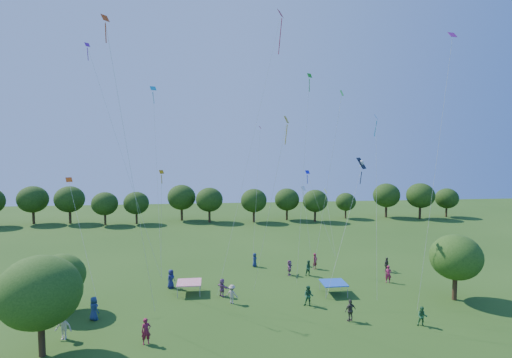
% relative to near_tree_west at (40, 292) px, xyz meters
% --- Properties ---
extents(near_tree_west, '(5.18, 5.18, 6.58)m').
position_rel_near_tree_west_xyz_m(near_tree_west, '(0.00, 0.00, 0.00)').
color(near_tree_west, '#422B19').
rests_on(near_tree_west, ground).
extents(near_tree_north, '(3.85, 3.85, 4.81)m').
position_rel_near_tree_west_xyz_m(near_tree_north, '(-1.25, 7.12, -1.16)').
color(near_tree_north, '#422B19').
rests_on(near_tree_north, ground).
extents(near_tree_east, '(4.41, 4.41, 5.83)m').
position_rel_near_tree_west_xyz_m(near_tree_east, '(32.32, 5.90, -0.40)').
color(near_tree_east, '#422B19').
rests_on(near_tree_east, ground).
extents(treeline, '(88.01, 8.77, 6.77)m').
position_rel_near_tree_west_xyz_m(treeline, '(12.74, 46.11, -0.14)').
color(treeline, '#422B19').
rests_on(treeline, ground).
extents(tent_red_stripe, '(2.20, 2.20, 1.10)m').
position_rel_near_tree_west_xyz_m(tent_red_stripe, '(8.89, 10.14, -3.20)').
color(tent_red_stripe, red).
rests_on(tent_red_stripe, ground).
extents(tent_blue, '(2.20, 2.20, 1.10)m').
position_rel_near_tree_west_xyz_m(tent_blue, '(22.10, 8.50, -3.20)').
color(tent_blue, '#1B4BB4').
rests_on(tent_blue, ground).
extents(crowd_person_0, '(0.63, 0.86, 1.57)m').
position_rel_near_tree_west_xyz_m(crowd_person_0, '(15.82, 17.76, -3.45)').
color(crowd_person_0, navy).
rests_on(crowd_person_0, ground).
extents(crowd_person_1, '(0.78, 0.63, 1.81)m').
position_rel_near_tree_west_xyz_m(crowd_person_1, '(6.44, 0.84, -3.33)').
color(crowd_person_1, maroon).
rests_on(crowd_person_1, ground).
extents(crowd_person_2, '(0.98, 0.78, 1.75)m').
position_rel_near_tree_west_xyz_m(crowd_person_2, '(19.11, 6.02, -3.36)').
color(crowd_person_2, '#255834').
rests_on(crowd_person_2, ground).
extents(crowd_person_3, '(1.17, 0.96, 1.65)m').
position_rel_near_tree_west_xyz_m(crowd_person_3, '(12.68, 7.34, -3.41)').
color(crowd_person_3, '#B09D8D').
rests_on(crowd_person_3, ground).
extents(crowd_person_4, '(1.10, 0.78, 1.72)m').
position_rel_near_tree_west_xyz_m(crowd_person_4, '(21.61, 2.74, -3.37)').
color(crowd_person_4, '#463F38').
rests_on(crowd_person_4, ground).
extents(crowd_person_5, '(0.97, 1.59, 1.60)m').
position_rel_near_tree_west_xyz_m(crowd_person_5, '(19.15, 14.32, -3.43)').
color(crowd_person_5, '#8A5178').
rests_on(crowd_person_5, ground).
extents(crowd_person_6, '(1.01, 0.96, 1.84)m').
position_rel_near_tree_west_xyz_m(crowd_person_6, '(1.77, 5.25, -3.31)').
color(crowd_person_6, navy).
rests_on(crowd_person_6, ground).
extents(crowd_person_7, '(0.75, 0.63, 1.70)m').
position_rel_near_tree_west_xyz_m(crowd_person_7, '(28.49, 10.89, -3.38)').
color(crowd_person_7, '#951B44').
rests_on(crowd_person_7, ground).
extents(crowd_person_8, '(0.85, 0.51, 1.65)m').
position_rel_near_tree_west_xyz_m(crowd_person_8, '(21.13, 13.85, -3.41)').
color(crowd_person_8, '#214F30').
rests_on(crowd_person_8, ground).
extents(crowd_person_9, '(1.25, 0.68, 1.83)m').
position_rel_near_tree_west_xyz_m(crowd_person_9, '(0.56, 2.20, -3.32)').
color(crowd_person_9, beige).
rests_on(crowd_person_9, ground).
extents(crowd_person_10, '(0.98, 0.94, 1.60)m').
position_rel_near_tree_west_xyz_m(crowd_person_10, '(29.84, 14.22, -3.44)').
color(crowd_person_10, '#413B34').
rests_on(crowd_person_10, ground).
extents(crowd_person_11, '(1.38, 1.56, 1.65)m').
position_rel_near_tree_west_xyz_m(crowd_person_11, '(11.89, 9.06, -3.41)').
color(crowd_person_11, '#8A5080').
rests_on(crowd_person_11, ground).
extents(crowd_person_12, '(0.94, 1.00, 1.81)m').
position_rel_near_tree_west_xyz_m(crowd_person_12, '(7.07, 11.80, -3.33)').
color(crowd_person_12, navy).
rests_on(crowd_person_12, ground).
extents(crowd_person_13, '(0.77, 0.75, 1.76)m').
position_rel_near_tree_west_xyz_m(crowd_person_13, '(22.42, 16.14, -3.35)').
color(crowd_person_13, maroon).
rests_on(crowd_person_13, ground).
extents(crowd_person_14, '(0.84, 0.69, 1.51)m').
position_rel_near_tree_west_xyz_m(crowd_person_14, '(26.68, 1.25, -3.48)').
color(crowd_person_14, '#2A6233').
rests_on(crowd_person_14, ground).
extents(pirate_kite, '(5.03, 4.95, 11.23)m').
position_rel_near_tree_west_xyz_m(pirate_kite, '(24.74, 9.14, 7.61)').
color(pirate_kite, black).
extents(red_high_kite, '(6.03, 3.42, 24.10)m').
position_rel_near_tree_west_xyz_m(red_high_kite, '(16.06, 8.36, 16.19)').
color(red_high_kite, red).
extents(small_kite_0, '(4.14, 6.20, 9.53)m').
position_rel_near_tree_west_xyz_m(small_kite_0, '(-0.74, 9.36, 4.47)').
color(small_kite_0, '#E54D0D').
extents(small_kite_1, '(2.48, 3.45, 20.36)m').
position_rel_near_tree_west_xyz_m(small_kite_1, '(5.09, 0.81, 11.94)').
color(small_kite_1, '#D6410B').
extents(small_kite_2, '(1.91, 5.79, 14.34)m').
position_rel_near_tree_west_xyz_m(small_kite_2, '(15.85, 2.21, 8.22)').
color(small_kite_2, gold).
extents(small_kite_3, '(1.49, 1.11, 18.78)m').
position_rel_near_tree_west_xyz_m(small_kite_3, '(19.48, 8.92, 10.67)').
color(small_kite_3, '#25971B').
extents(small_kite_4, '(0.89, 2.81, 14.93)m').
position_rel_near_tree_west_xyz_m(small_kite_4, '(24.59, 5.48, 8.48)').
color(small_kite_4, '#158FD3').
extents(small_kite_5, '(1.59, 1.36, 20.04)m').
position_rel_near_tree_west_xyz_m(small_kite_5, '(27.08, 0.18, 11.70)').
color(small_kite_5, '#891683').
extents(small_kite_6, '(1.11, 1.26, 7.93)m').
position_rel_near_tree_west_xyz_m(small_kite_6, '(21.10, 16.08, 3.72)').
color(small_kite_6, white).
extents(small_kite_7, '(1.46, 5.26, 18.41)m').
position_rel_near_tree_west_xyz_m(small_kite_7, '(5.44, 14.85, 11.26)').
color(small_kite_7, '#0B88B0').
extents(small_kite_8, '(1.43, 3.85, 14.60)m').
position_rel_near_tree_west_xyz_m(small_kite_8, '(16.19, 17.78, 6.70)').
color(small_kite_8, red).
extents(small_kite_9, '(0.83, 3.57, 10.29)m').
position_rel_near_tree_west_xyz_m(small_kite_9, '(6.71, 8.47, 4.66)').
color(small_kite_9, orange).
extents(small_kite_10, '(0.74, 2.56, 7.35)m').
position_rel_near_tree_west_xyz_m(small_kite_10, '(24.35, 18.48, 3.25)').
color(small_kite_10, '#CAEB14').
extents(small_kite_11, '(1.59, 3.74, 17.20)m').
position_rel_near_tree_west_xyz_m(small_kite_11, '(22.14, 9.07, 9.83)').
color(small_kite_11, '#1A9236').
extents(small_kite_12, '(2.89, 2.79, 9.52)m').
position_rel_near_tree_west_xyz_m(small_kite_12, '(22.63, 18.65, 4.63)').
color(small_kite_12, '#1415CC').
extents(small_kite_13, '(6.84, 2.51, 21.82)m').
position_rel_near_tree_west_xyz_m(small_kite_13, '(1.63, 12.25, 12.39)').
color(small_kite_13, purple).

